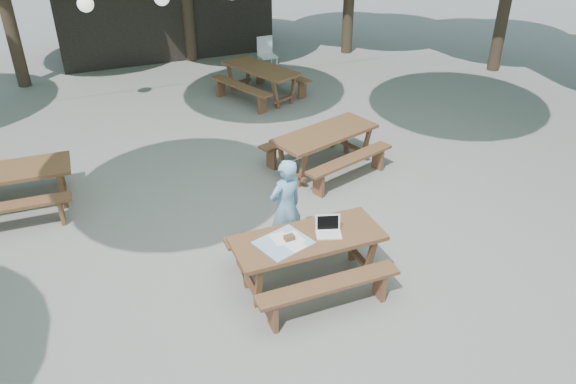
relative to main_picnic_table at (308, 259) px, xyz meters
The scene contains 10 objects.
ground 1.42m from the main_picnic_table, 93.65° to the left, with size 80.00×80.00×0.00m, color slate.
pavilion 11.91m from the main_picnic_table, 88.01° to the left, with size 6.00×3.00×2.80m, color black.
main_picnic_table is the anchor object (origin of this frame).
picnic_table_nw 5.12m from the main_picnic_table, 137.09° to the left, with size 2.02×1.64×0.75m.
picnic_table_ne 3.32m from the main_picnic_table, 60.66° to the left, with size 2.29×2.09×0.75m.
picnic_table_far_e 7.03m from the main_picnic_table, 75.37° to the left, with size 2.19×2.36×0.75m.
woman 0.87m from the main_picnic_table, 89.71° to the left, with size 0.55×0.36×1.50m, color #79B4DD.
plastic_chair 9.03m from the main_picnic_table, 73.15° to the left, with size 0.46×0.46×0.90m.
laptop 0.51m from the main_picnic_table, ahead, with size 0.39×0.35×0.24m.
tabletop_clutter 0.50m from the main_picnic_table, behind, with size 0.79×0.73×0.08m.
Camera 1 is at (-2.42, -6.84, 5.01)m, focal length 35.00 mm.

